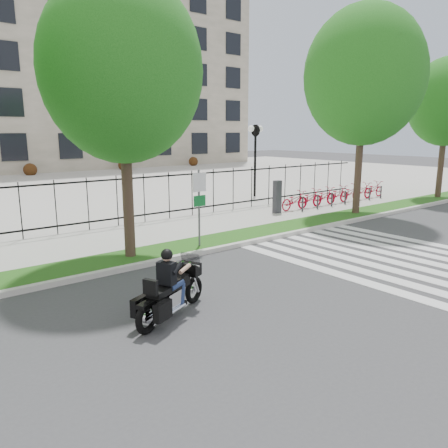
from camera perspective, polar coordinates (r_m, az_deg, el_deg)
ground at (r=10.75m, az=8.23°, el=-9.08°), size 120.00×120.00×0.00m
curb at (r=13.69m, az=-4.39°, el=-4.02°), size 60.00×0.20×0.15m
grass_verge at (r=14.38m, az=-6.31°, el=-3.27°), size 60.00×1.50×0.15m
sidewalk at (r=16.48m, az=-11.00°, el=-1.45°), size 60.00×3.50×0.15m
plaza at (r=32.86m, az=-25.53°, el=4.19°), size 80.00×34.00×0.10m
crosswalk_stripes at (r=14.50m, az=21.43°, el=-4.21°), size 5.70×8.00×0.01m
iron_fence at (r=17.82m, az=-13.77°, el=2.95°), size 30.00×0.06×2.00m
lamp_post_right at (r=25.62m, az=4.12°, el=10.53°), size 1.06×0.70×4.25m
street_tree_1 at (r=13.19m, az=-13.18°, el=19.01°), size 4.54×4.54×8.00m
street_tree_2 at (r=21.03m, az=17.84°, el=17.92°), size 5.25×5.25×9.09m
street_tree_3 at (r=27.89m, az=27.13°, el=14.00°), size 4.21×4.21×7.72m
bike_share_station at (r=23.64m, az=14.47°, el=3.75°), size 8.84×0.84×1.50m
sign_pole_regulatory at (r=14.12m, az=-3.24°, el=3.41°), size 0.50×0.09×2.50m
motorcycle_rider at (r=9.28m, az=-6.88°, el=-8.49°), size 2.22×1.26×1.83m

